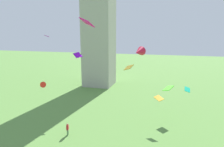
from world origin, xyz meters
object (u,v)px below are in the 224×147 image
Objects in this scene: kite_flying_8 at (78,55)px; kite_flying_9 at (187,89)px; kite_flying_7 at (42,85)px; kite_flying_1 at (129,67)px; kite_flying_3 at (87,22)px; kite_flying_6 at (168,88)px; kite_flying_2 at (159,98)px; kite_flying_4 at (47,36)px; kite_flying_0 at (139,52)px; person_1 at (68,128)px.

kite_flying_8 reaches higher than kite_flying_9.
kite_flying_1 is at bearing 148.25° from kite_flying_7.
kite_flying_3 is 0.72× the size of kite_flying_8.
kite_flying_6 is 6.28m from kite_flying_9.
kite_flying_3 is 0.68× the size of kite_flying_6.
kite_flying_4 reaches higher than kite_flying_2.
kite_flying_0 is 0.99× the size of kite_flying_6.
kite_flying_1 is at bearing 48.75° from kite_flying_2.
kite_flying_7 is at bearing -97.38° from kite_flying_4.
kite_flying_0 is 1.46× the size of kite_flying_3.
kite_flying_9 is at bearing -157.66° from kite_flying_1.
kite_flying_4 reaches higher than kite_flying_9.
kite_flying_0 is 1.29× the size of kite_flying_7.
kite_flying_6 is at bearing -35.55° from kite_flying_4.
kite_flying_3 is 20.99m from kite_flying_4.
kite_flying_1 is at bearing -159.21° from kite_flying_8.
person_1 is 17.78m from kite_flying_4.
kite_flying_9 reaches higher than kite_flying_2.
person_1 is 15.65m from kite_flying_9.
kite_flying_9 is at bearing 137.01° from kite_flying_7.
person_1 is at bearing -135.88° from kite_flying_0.
person_1 is 1.10× the size of kite_flying_2.
kite_flying_7 is 1.62× the size of kite_flying_9.
person_1 is at bearing 105.14° from kite_flying_7.
person_1 is at bearing 165.62° from kite_flying_3.
kite_flying_3 is 0.89× the size of kite_flying_7.
kite_flying_0 is 18.49m from kite_flying_4.
kite_flying_7 is (-10.54, 8.15, -8.11)m from kite_flying_3.
kite_flying_4 is at bearing 178.50° from kite_flying_0.
kite_flying_0 is 1.36× the size of kite_flying_2.
kite_flying_6 is at bearing 155.04° from kite_flying_7.
kite_flying_3 is (5.15, -5.14, 12.72)m from person_1.
kite_flying_6 is at bearing -69.84° from person_1.
kite_flying_9 reaches higher than kite_flying_7.
kite_flying_0 reaches higher than person_1.
kite_flying_4 reaches higher than kite_flying_7.
kite_flying_6 is at bearing 95.37° from kite_flying_3.
kite_flying_2 is 4.52m from kite_flying_9.
kite_flying_9 is at bearing -156.80° from kite_flying_8.
kite_flying_6 is (3.87, 5.76, -5.97)m from kite_flying_0.
kite_flying_4 is (-9.01, 10.29, 11.36)m from person_1.
kite_flying_0 is at bearing 165.28° from kite_flying_1.
kite_flying_3 reaches higher than kite_flying_0.
kite_flying_3 is at bearing 137.97° from kite_flying_9.
kite_flying_8 is (-9.37, 3.49, 1.08)m from kite_flying_1.
kite_flying_0 is 3.58m from kite_flying_1.
person_1 is 7.70m from kite_flying_7.
kite_flying_0 reaches higher than kite_flying_6.
kite_flying_2 is at bearing 60.21° from kite_flying_9.
kite_flying_7 is 0.82× the size of kite_flying_8.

